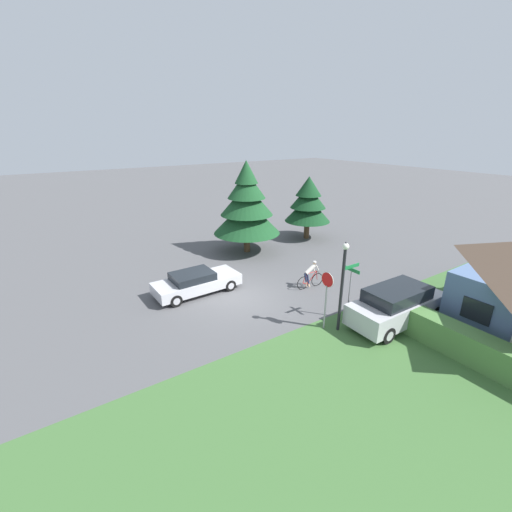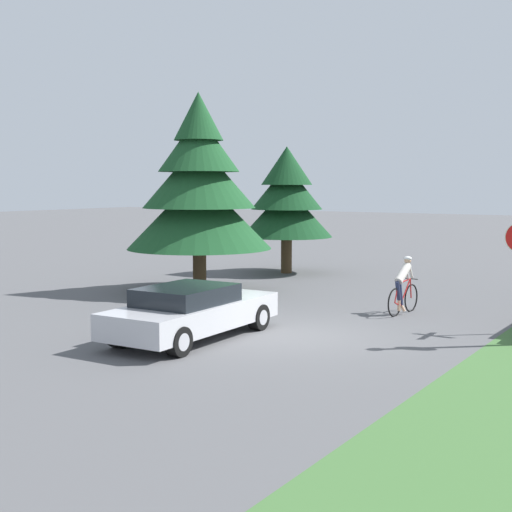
% 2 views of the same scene
% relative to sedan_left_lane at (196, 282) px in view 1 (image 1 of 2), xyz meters
% --- Properties ---
extents(ground_plane, '(140.00, 140.00, 0.00)m').
position_rel_sedan_left_lane_xyz_m(ground_plane, '(1.83, 1.54, -0.62)').
color(ground_plane, '#515154').
extents(hedge_row, '(8.89, 0.90, 1.18)m').
position_rel_sedan_left_lane_xyz_m(hedge_row, '(11.45, 6.23, -0.03)').
color(hedge_row, '#4C7A3D').
rests_on(hedge_row, ground).
extents(sedan_left_lane, '(1.95, 4.64, 1.22)m').
position_rel_sedan_left_lane_xyz_m(sedan_left_lane, '(0.00, 0.00, 0.00)').
color(sedan_left_lane, '#BCBCC1').
rests_on(sedan_left_lane, ground).
extents(cyclist, '(0.44, 1.75, 1.56)m').
position_rel_sedan_left_lane_xyz_m(cyclist, '(2.86, 5.53, 0.12)').
color(cyclist, black).
rests_on(cyclist, ground).
extents(parked_suv_right, '(2.01, 4.88, 1.77)m').
position_rel_sedan_left_lane_xyz_m(parked_suv_right, '(7.78, 6.26, 0.27)').
color(parked_suv_right, '#B7B7BC').
rests_on(parked_suv_right, ground).
extents(stop_sign, '(0.67, 0.07, 2.68)m').
position_rel_sedan_left_lane_xyz_m(stop_sign, '(6.34, 3.24, 1.26)').
color(stop_sign, gray).
rests_on(stop_sign, ground).
extents(street_lamp, '(0.28, 0.28, 4.07)m').
position_rel_sedan_left_lane_xyz_m(street_lamp, '(6.79, 3.66, 1.83)').
color(street_lamp, black).
rests_on(street_lamp, ground).
extents(street_name_sign, '(0.90, 0.90, 2.68)m').
position_rel_sedan_left_lane_xyz_m(street_name_sign, '(6.31, 4.76, 1.24)').
color(street_name_sign, gray).
rests_on(street_name_sign, ground).
extents(conifer_tall_near, '(4.67, 4.67, 6.40)m').
position_rel_sedan_left_lane_xyz_m(conifer_tall_near, '(-4.22, 5.83, 2.72)').
color(conifer_tall_near, '#4C3823').
rests_on(conifer_tall_near, ground).
extents(conifer_tall_far, '(3.58, 3.58, 4.95)m').
position_rel_sedan_left_lane_xyz_m(conifer_tall_far, '(-4.31, 11.57, 2.31)').
color(conifer_tall_far, '#4C3823').
rests_on(conifer_tall_far, ground).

